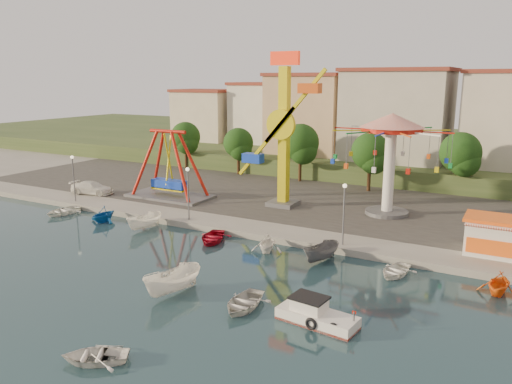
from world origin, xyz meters
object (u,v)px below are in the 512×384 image
Objects in this scene: wave_swinger at (391,141)px; cabin_motorboat at (315,316)px; kamikaze_tower at (286,135)px; pirate_ship_ride at (169,166)px; skiff at (173,282)px; van at (92,188)px; rowboat_a at (243,302)px.

wave_swinger is 2.29× the size of cabin_motorboat.
kamikaze_tower is 26.91m from cabin_motorboat.
pirate_ship_ride is 1.98× the size of cabin_motorboat.
skiff is at bearing -51.38° from pirate_ship_ride.
pirate_ship_ride is 1.91× the size of van.
skiff is at bearing -136.48° from van.
skiff is (2.60, -23.16, -7.57)m from kamikaze_tower.
van is (-9.37, -3.21, -3.03)m from pirate_ship_ride.
kamikaze_tower is 3.48× the size of skiff.
wave_swinger is 2.21× the size of van.
cabin_motorboat is (12.64, -22.37, -8.02)m from kamikaze_tower.
van is at bearing -165.96° from kamikaze_tower.
kamikaze_tower reaches higher than rowboat_a.
rowboat_a is 0.83× the size of skiff.
kamikaze_tower is 25.36m from rowboat_a.
skiff is 31.10m from van.
kamikaze_tower is 10.86m from wave_swinger.
kamikaze_tower is at bearing -88.51° from van.
rowboat_a is 0.75× the size of van.
rowboat_a is 5.30m from skiff.
wave_swinger is at bearing 85.03° from skiff.
pirate_ship_ride is 2.54× the size of rowboat_a.
wave_swinger reaches higher than cabin_motorboat.
pirate_ship_ride is 26.56m from skiff.
rowboat_a is at bearing -42.85° from pirate_ship_ride.
wave_swinger reaches higher than pirate_ship_ride.
pirate_ship_ride reaches higher than skiff.
rowboat_a is at bearing -131.12° from van.
kamikaze_tower is 1.42× the size of wave_swinger.
rowboat_a is (7.86, -22.72, -8.07)m from kamikaze_tower.
kamikaze_tower is (13.84, 2.59, 4.09)m from pirate_ship_ride.
pirate_ship_ride is 0.86× the size of wave_swinger.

